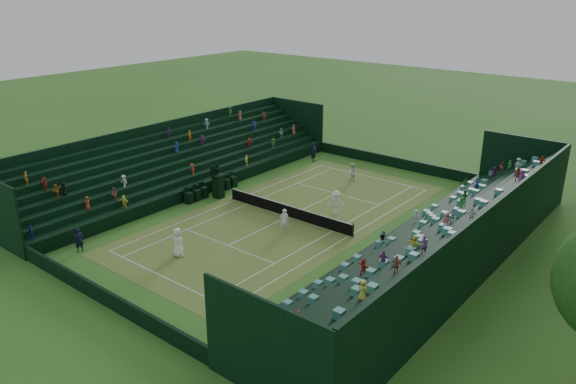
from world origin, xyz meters
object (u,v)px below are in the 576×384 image
Objects in this scene: player_near_east at (284,221)px; player_near_west at (178,242)px; player_far_west at (352,172)px; player_far_east at (336,202)px; umpire_chair at (218,183)px; tennis_net at (288,210)px.

player_near_west is at bearing 36.18° from player_near_east.
player_far_west is 7.84m from player_far_east.
player_near_east is at bearing -12.88° from umpire_chair.
umpire_chair is 1.62× the size of player_near_east.
tennis_net is 5.99× the size of player_near_west.
tennis_net is 6.98× the size of player_far_west.
tennis_net is 7.08m from umpire_chair.
player_far_east is (3.19, -7.16, 0.11)m from player_far_west.
umpire_chair is 1.76× the size of player_far_west.
tennis_net is 3.72m from player_far_east.
player_near_east is at bearing -55.93° from tennis_net.
tennis_net is 9.58m from player_near_west.
player_near_west is at bearing -141.19° from player_far_east.
player_far_east is (2.49, 2.74, 0.42)m from tennis_net.
player_near_west is 12.81m from player_far_east.
player_far_west is at bearing -110.40° from player_near_east.
player_near_west is 19.38m from player_far_west.
umpire_chair is (-7.04, -0.39, 0.73)m from tennis_net.
umpire_chair reaches higher than player_near_west.
umpire_chair reaches higher than player_near_east.
player_near_east is 0.97× the size of player_far_east.
player_near_west reaches higher than player_far_east.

